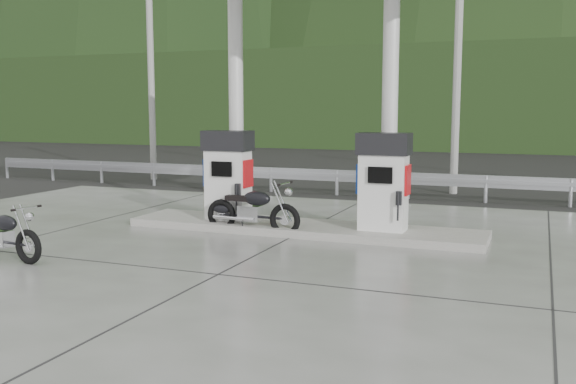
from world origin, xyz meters
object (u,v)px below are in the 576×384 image
at_px(gas_pump_left, 228,175).
at_px(motorcycle_right, 252,210).
at_px(gas_pump_right, 383,182).
at_px(motorcycle_left, 3,235).

xyz_separation_m(gas_pump_left, motorcycle_right, (0.76, -0.47, -0.61)).
distance_m(gas_pump_right, motorcycle_left, 6.57).
distance_m(motorcycle_left, motorcycle_right, 4.43).
xyz_separation_m(gas_pump_right, motorcycle_left, (-5.23, -3.92, -0.66)).
xyz_separation_m(gas_pump_left, motorcycle_left, (-2.03, -3.92, -0.66)).
relative_size(motorcycle_left, motorcycle_right, 0.88).
relative_size(gas_pump_right, motorcycle_left, 1.09).
bearing_deg(gas_pump_left, motorcycle_right, -31.84).
distance_m(gas_pump_left, motorcycle_right, 1.08).
height_order(motorcycle_left, motorcycle_right, motorcycle_right).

